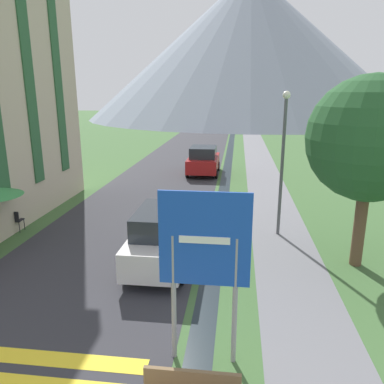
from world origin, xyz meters
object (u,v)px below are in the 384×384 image
Objects in this scene: cafe_chair_far_left at (16,219)px; streetlamp at (283,153)px; road_sign at (204,255)px; parked_car_near at (162,236)px; parked_car_far at (203,160)px; tree_by_path at (370,139)px.

streetlamp is (10.04, 1.01, 2.62)m from cafe_chair_far_left.
road_sign is 0.85× the size of parked_car_near.
streetlamp reaches higher than parked_car_far.
road_sign is 6.75m from tree_by_path.
cafe_chair_far_left is (-6.15, 1.97, -0.40)m from parked_car_near.
streetlamp is at bearing 37.41° from parked_car_near.
parked_car_far is at bearing 115.28° from tree_by_path.
road_sign is 4.80m from parked_car_near.
parked_car_far is at bearing 68.54° from cafe_chair_far_left.
cafe_chair_far_left is 10.43m from streetlamp.
tree_by_path is at bearing 48.26° from road_sign.
parked_car_far is 0.66× the size of tree_by_path.
parked_car_near is at bearing -10.46° from cafe_chair_far_left.
road_sign is at bearing -31.16° from cafe_chair_far_left.
cafe_chair_far_left is at bearing 141.50° from road_sign.
cafe_chair_far_left is at bearing 162.20° from parked_car_near.
tree_by_path reaches higher than cafe_chair_far_left.
road_sign is 4.17× the size of cafe_chair_far_left.
cafe_chair_far_left is at bearing 173.68° from tree_by_path.
road_sign is at bearing -131.74° from tree_by_path.
parked_car_far is 0.73× the size of streetlamp.
parked_car_near is 0.72× the size of tree_by_path.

